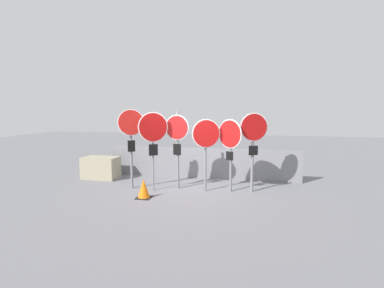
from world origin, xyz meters
The scene contains 10 objects.
ground_plane centered at (0.00, 0.00, 0.00)m, with size 40.00×40.00×0.00m, color slate.
fence_back centered at (0.00, 1.59, 0.52)m, with size 6.70×0.12×1.05m.
stop_sign_0 centered at (-1.76, -0.27, 1.72)m, with size 0.69×0.44×2.40m.
stop_sign_1 centered at (-1.05, -0.34, 1.74)m, with size 0.74×0.51×2.32m.
stop_sign_2 centered at (-0.43, 0.04, 1.60)m, with size 0.75×0.17×2.35m.
stop_sign_3 centered at (0.46, -0.07, 1.55)m, with size 0.76×0.38×2.12m.
stop_sign_4 centered at (1.14, 0.06, 1.50)m, with size 0.71×0.49×2.11m.
stop_sign_5 centered at (1.79, 0.17, 1.60)m, with size 0.77×0.34×2.30m.
traffic_cone_0 centered at (-1.05, -1.10, 0.25)m, with size 0.39×0.39×0.52m.
storage_crate centered at (-3.39, 0.76, 0.37)m, with size 1.20×0.72×0.75m.
Camera 1 is at (2.00, -8.50, 2.38)m, focal length 28.00 mm.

